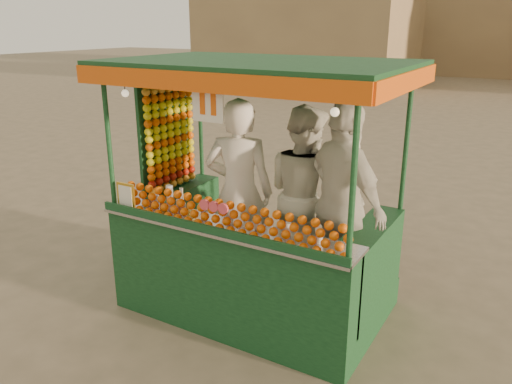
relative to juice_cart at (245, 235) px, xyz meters
The scene contains 7 objects.
ground 0.89m from the juice_cart, 32.55° to the left, with size 90.00×90.00×0.00m, color brown.
building_left 22.09m from the juice_cart, 113.41° to the left, with size 10.00×6.00×6.00m, color #9A7F57.
building_center 30.34m from the juice_cart, 93.29° to the left, with size 14.00×7.00×7.00m, color #9A7F57.
juice_cart is the anchor object (origin of this frame).
vendor_left 0.44m from the juice_cart, 145.21° to the left, with size 0.81×0.66×1.91m.
vendor_middle 0.75m from the juice_cart, 48.93° to the left, with size 1.11×1.03×1.83m.
vendor_right 1.05m from the juice_cart, 12.77° to the left, with size 1.22×1.01×1.95m.
Camera 1 is at (2.22, -4.21, 2.88)m, focal length 35.74 mm.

